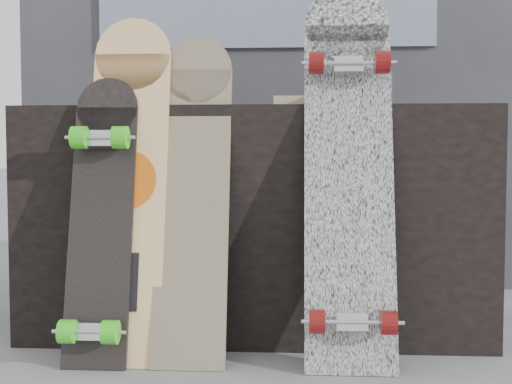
# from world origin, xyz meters

# --- Properties ---
(ground) EXTENTS (60.00, 60.00, 0.00)m
(ground) POSITION_xyz_m (0.00, 0.00, 0.00)
(ground) COLOR slate
(ground) RESTS_ON ground
(vendor_table) EXTENTS (1.60, 0.60, 0.80)m
(vendor_table) POSITION_xyz_m (0.00, 0.50, 0.40)
(vendor_table) COLOR black
(vendor_table) RESTS_ON ground
(booth) EXTENTS (2.40, 0.22, 2.20)m
(booth) POSITION_xyz_m (0.00, 1.35, 1.10)
(booth) COLOR #36353B
(booth) RESTS_ON ground
(merch_box_purple) EXTENTS (0.18, 0.12, 0.10)m
(merch_box_purple) POSITION_xyz_m (-0.39, 0.49, 0.85)
(merch_box_purple) COLOR #3C356D
(merch_box_purple) RESTS_ON vendor_table
(merch_box_small) EXTENTS (0.14, 0.14, 0.12)m
(merch_box_small) POSITION_xyz_m (0.41, 0.51, 0.86)
(merch_box_small) COLOR #3C356D
(merch_box_small) RESTS_ON vendor_table
(merch_box_flat) EXTENTS (0.22, 0.10, 0.06)m
(merch_box_flat) POSITION_xyz_m (0.17, 0.61, 0.83)
(merch_box_flat) COLOR #D1B78C
(merch_box_flat) RESTS_ON vendor_table
(longboard_geisha) EXTENTS (0.25, 0.25, 1.09)m
(longboard_geisha) POSITION_xyz_m (-0.39, 0.15, 0.57)
(longboard_geisha) COLOR beige
(longboard_geisha) RESTS_ON ground
(longboard_celtic) EXTENTS (0.23, 0.28, 1.03)m
(longboard_celtic) POSITION_xyz_m (-0.18, 0.15, 0.55)
(longboard_celtic) COLOR #CDB68B
(longboard_celtic) RESTS_ON ground
(longboard_cascadia) EXTENTS (0.27, 0.37, 1.19)m
(longboard_cascadia) POSITION_xyz_m (0.31, 0.15, 0.62)
(longboard_cascadia) COLOR white
(longboard_cascadia) RESTS_ON ground
(skateboard_dark) EXTENTS (0.20, 0.28, 0.89)m
(skateboard_dark) POSITION_xyz_m (-0.46, 0.09, 0.45)
(skateboard_dark) COLOR black
(skateboard_dark) RESTS_ON ground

